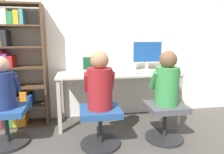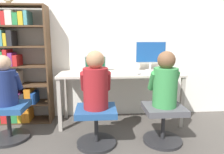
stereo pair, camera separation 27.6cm
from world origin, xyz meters
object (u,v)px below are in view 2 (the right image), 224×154
(office_chair_left, at_px, (163,121))
(office_chair_right, at_px, (96,123))
(keyboard, at_px, (156,73))
(person_at_monitor, at_px, (165,82))
(laptop, at_px, (95,69))
(person_at_laptop, at_px, (96,83))
(person_near_shelf, at_px, (5,83))
(desktop_monitor, at_px, (151,54))
(office_chair_side, at_px, (9,119))
(bookshelf, at_px, (15,69))

(office_chair_left, xyz_separation_m, office_chair_right, (-0.82, -0.00, 0.00))
(keyboard, xyz_separation_m, person_at_monitor, (-0.04, -0.49, -0.02))
(laptop, distance_m, person_at_laptop, 0.72)
(person_at_monitor, distance_m, person_near_shelf, 1.94)
(laptop, xyz_separation_m, office_chair_right, (0.01, -0.73, -0.55))
(keyboard, distance_m, person_at_laptop, 0.99)
(person_at_monitor, height_order, person_at_laptop, person_at_laptop)
(person_at_laptop, bearing_deg, desktop_monitor, 43.27)
(office_chair_right, bearing_deg, desktop_monitor, 43.43)
(desktop_monitor, relative_size, person_at_laptop, 0.75)
(office_chair_right, bearing_deg, office_chair_side, 169.04)
(office_chair_right, distance_m, office_chair_side, 1.12)
(person_at_monitor, bearing_deg, person_at_laptop, -179.71)
(keyboard, bearing_deg, office_chair_side, -171.78)
(desktop_monitor, bearing_deg, keyboard, -88.25)
(office_chair_left, xyz_separation_m, person_at_laptop, (-0.82, 0.00, 0.49))
(desktop_monitor, bearing_deg, office_chair_left, -92.07)
(office_chair_right, height_order, office_chair_side, same)
(office_chair_left, relative_size, bookshelf, 0.28)
(laptop, distance_m, office_chair_side, 1.33)
(bookshelf, relative_size, person_near_shelf, 2.84)
(keyboard, bearing_deg, person_near_shelf, -171.89)
(office_chair_right, xyz_separation_m, person_at_monitor, (0.82, 0.01, 0.49))
(office_chair_right, xyz_separation_m, person_at_laptop, (0.00, 0.00, 0.49))
(person_at_laptop, height_order, office_chair_side, person_at_laptop)
(person_at_laptop, relative_size, office_chair_side, 1.40)
(desktop_monitor, distance_m, laptop, 0.89)
(person_at_monitor, bearing_deg, laptop, 139.11)
(person_near_shelf, bearing_deg, person_at_monitor, -6.20)
(bookshelf, bearing_deg, office_chair_side, -81.84)
(desktop_monitor, relative_size, keyboard, 1.31)
(keyboard, bearing_deg, desktop_monitor, 91.75)
(person_at_laptop, distance_m, person_near_shelf, 1.12)
(desktop_monitor, distance_m, office_chair_right, 1.39)
(person_at_monitor, xyz_separation_m, bookshelf, (-2.00, 0.75, 0.07))
(laptop, bearing_deg, keyboard, -14.82)
(keyboard, relative_size, person_at_laptop, 0.57)
(office_chair_right, relative_size, office_chair_side, 1.00)
(office_chair_left, bearing_deg, keyboard, 85.55)
(bookshelf, height_order, office_chair_side, bookshelf)
(desktop_monitor, xyz_separation_m, laptop, (-0.86, -0.08, -0.21))
(desktop_monitor, relative_size, person_at_monitor, 0.76)
(keyboard, relative_size, person_near_shelf, 0.63)
(keyboard, height_order, person_at_monitor, person_at_monitor)
(person_at_monitor, height_order, bookshelf, bookshelf)
(keyboard, relative_size, office_chair_right, 0.80)
(person_at_laptop, bearing_deg, bookshelf, 147.34)
(office_chair_left, xyz_separation_m, bookshelf, (-2.00, 0.76, 0.56))
(laptop, relative_size, person_at_monitor, 0.51)
(person_at_monitor, bearing_deg, office_chair_right, -179.39)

